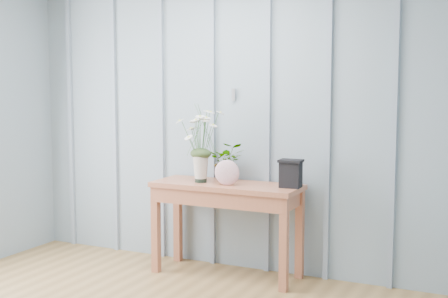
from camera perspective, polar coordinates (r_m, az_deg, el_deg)
The scene contains 6 objects.
room_shell at distance 3.98m, azimuth -6.54°, elevation 12.35°, with size 4.00×4.50×2.50m.
sideboard at distance 4.99m, azimuth 0.25°, elevation -4.45°, with size 1.20×0.45×0.75m.
daisy_vase at distance 4.98m, azimuth -2.15°, elevation 1.23°, with size 0.43×0.32×0.60m.
spider_plant at distance 5.09m, azimuth 0.31°, elevation -1.13°, with size 0.29×0.25×0.32m, color #263A1A.
felt_disc_vessel at distance 4.86m, azimuth 0.28°, elevation -2.18°, with size 0.20×0.06×0.20m, color #964F74.
carved_box at distance 4.79m, azimuth 6.12°, elevation -2.22°, with size 0.18×0.15×0.22m.
Camera 1 is at (2.10, -2.44, 1.56)m, focal length 50.00 mm.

